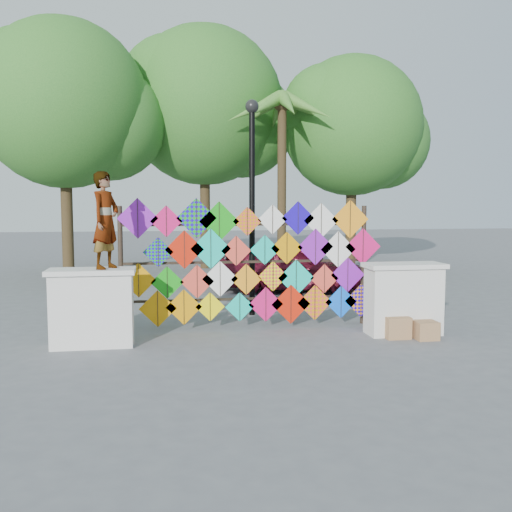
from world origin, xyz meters
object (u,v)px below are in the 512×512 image
kite_rack (253,263)px  sedan (292,266)px  lamppost (252,187)px  vendor_woman (105,220)px

kite_rack → sedan: (1.73, 4.30, -0.56)m
lamppost → kite_rack: bearing=-98.3°
vendor_woman → lamppost: 3.58m
sedan → lamppost: (-1.55, -3.03, 2.02)m
kite_rack → sedan: size_ratio=1.26×
vendor_woman → lamppost: (2.76, 2.20, 0.62)m
kite_rack → lamppost: bearing=81.7°
vendor_woman → kite_rack: bearing=-39.4°
kite_rack → sedan: kite_rack is taller
sedan → vendor_woman: bearing=155.6°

